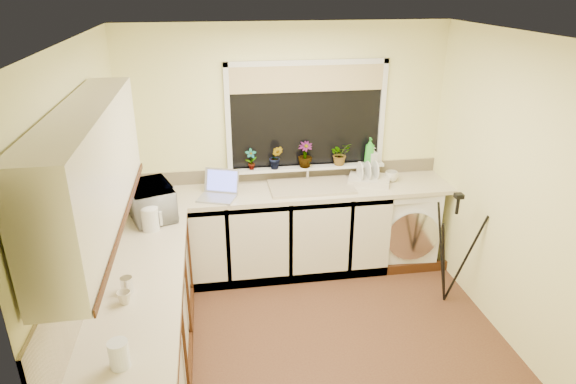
{
  "coord_description": "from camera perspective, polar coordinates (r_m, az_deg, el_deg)",
  "views": [
    {
      "loc": [
        -0.75,
        -3.28,
        2.79
      ],
      "look_at": [
        -0.14,
        0.55,
        1.15
      ],
      "focal_mm": 31.26,
      "sensor_mm": 36.0,
      "label": 1
    }
  ],
  "objects": [
    {
      "name": "faucet",
      "position": [
        5.08,
        2.25,
        2.49
      ],
      "size": [
        0.03,
        0.03,
        0.24
      ],
      "primitive_type": "cylinder",
      "color": "silver",
      "rests_on": "worktop_back"
    },
    {
      "name": "upper_cabinet",
      "position": [
        3.08,
        -21.56,
        2.48
      ],
      "size": [
        0.28,
        1.9,
        0.7
      ],
      "primitive_type": "cube",
      "color": "silver",
      "rests_on": "wall_left"
    },
    {
      "name": "worktop_back",
      "position": [
        4.93,
        0.35,
        0.11
      ],
      "size": [
        3.2,
        0.6,
        0.04
      ],
      "primitive_type": "cube",
      "color": "beige",
      "rests_on": "base_cabinet_back"
    },
    {
      "name": "cup_back",
      "position": [
        5.21,
        11.67,
        1.75
      ],
      "size": [
        0.16,
        0.16,
        0.1
      ],
      "primitive_type": "imported",
      "rotation": [
        0.0,
        0.0,
        0.24
      ],
      "color": "silver",
      "rests_on": "worktop_back"
    },
    {
      "name": "splashback_back",
      "position": [
        5.16,
        -0.17,
        2.26
      ],
      "size": [
        3.2,
        0.02,
        0.14
      ],
      "primitive_type": "cube",
      "color": "beige",
      "rests_on": "wall_back"
    },
    {
      "name": "dish_rack",
      "position": [
        5.13,
        9.21,
        1.37
      ],
      "size": [
        0.49,
        0.43,
        0.06
      ],
      "primitive_type": "cube",
      "rotation": [
        0.0,
        0.0,
        -0.38
      ],
      "color": "beige",
      "rests_on": "worktop_back"
    },
    {
      "name": "microwave",
      "position": [
        4.46,
        -15.32,
        -1.0
      ],
      "size": [
        0.5,
        0.6,
        0.28
      ],
      "primitive_type": "imported",
      "rotation": [
        0.0,
        0.0,
        1.91
      ],
      "color": "silver",
      "rests_on": "worktop_left"
    },
    {
      "name": "ceiling",
      "position": [
        3.38,
        3.92,
        17.09
      ],
      "size": [
        3.2,
        3.2,
        0.0
      ],
      "primitive_type": "plane",
      "rotation": [
        3.14,
        0.0,
        0.0
      ],
      "color": "white",
      "rests_on": "ground"
    },
    {
      "name": "steel_jar",
      "position": [
        3.49,
        -17.86,
        -10.03
      ],
      "size": [
        0.08,
        0.08,
        0.11
      ],
      "primitive_type": "cylinder",
      "color": "silver",
      "rests_on": "worktop_left"
    },
    {
      "name": "plant_d",
      "position": [
        5.13,
        5.93,
        4.33
      ],
      "size": [
        0.25,
        0.23,
        0.23
      ],
      "primitive_type": "imported",
      "rotation": [
        0.0,
        0.0,
        0.32
      ],
      "color": "#999999",
      "rests_on": "windowsill"
    },
    {
      "name": "wall_left",
      "position": [
        3.73,
        -21.39,
        -3.58
      ],
      "size": [
        0.0,
        3.0,
        3.0
      ],
      "primitive_type": "plane",
      "rotation": [
        1.57,
        0.0,
        1.57
      ],
      "color": "#FFFBAA",
      "rests_on": "ground"
    },
    {
      "name": "window_blind",
      "position": [
        4.91,
        2.23,
        12.76
      ],
      "size": [
        1.5,
        0.02,
        0.25
      ],
      "primitive_type": "cube",
      "color": "tan",
      "rests_on": "wall_back"
    },
    {
      "name": "floor",
      "position": [
        4.37,
        3.02,
        -16.78
      ],
      "size": [
        3.2,
        3.2,
        0.0
      ],
      "primitive_type": "plane",
      "color": "brown",
      "rests_on": "ground"
    },
    {
      "name": "kettle",
      "position": [
        4.25,
        -15.41,
        -2.98
      ],
      "size": [
        0.14,
        0.14,
        0.19
      ],
      "primitive_type": "cylinder",
      "color": "white",
      "rests_on": "worktop_left"
    },
    {
      "name": "soap_bottle_clear",
      "position": [
        5.22,
        9.64,
        4.14
      ],
      "size": [
        0.09,
        0.09,
        0.18
      ],
      "primitive_type": "imported",
      "rotation": [
        0.0,
        0.0,
        0.16
      ],
      "color": "#999999",
      "rests_on": "windowsill"
    },
    {
      "name": "plant_a",
      "position": [
        4.98,
        -4.22,
        3.72
      ],
      "size": [
        0.12,
        0.09,
        0.22
      ],
      "primitive_type": "imported",
      "rotation": [
        0.0,
        0.0,
        0.11
      ],
      "color": "#999999",
      "rests_on": "windowsill"
    },
    {
      "name": "plant_c",
      "position": [
        5.04,
        1.96,
        4.27
      ],
      "size": [
        0.17,
        0.17,
        0.26
      ],
      "primitive_type": "imported",
      "rotation": [
        0.0,
        0.0,
        -0.21
      ],
      "color": "#999999",
      "rests_on": "windowsill"
    },
    {
      "name": "wall_back",
      "position": [
        5.09,
        -0.19,
        5.0
      ],
      "size": [
        3.2,
        0.0,
        3.2
      ],
      "primitive_type": "plane",
      "rotation": [
        1.57,
        0.0,
        0.0
      ],
      "color": "#FFFBAA",
      "rests_on": "ground"
    },
    {
      "name": "tripod",
      "position": [
        4.8,
        18.08,
        -6.2
      ],
      "size": [
        0.68,
        0.68,
        1.09
      ],
      "primitive_type": null,
      "rotation": [
        0.0,
        0.0,
        -0.34
      ],
      "color": "black",
      "rests_on": "floor"
    },
    {
      "name": "wall_right",
      "position": [
        4.33,
        24.58,
        -0.47
      ],
      "size": [
        0.0,
        3.0,
        3.0
      ],
      "primitive_type": "plane",
      "rotation": [
        1.57,
        0.0,
        -1.57
      ],
      "color": "#FFFBAA",
      "rests_on": "ground"
    },
    {
      "name": "sink",
      "position": [
        4.95,
        2.64,
        0.61
      ],
      "size": [
        0.82,
        0.46,
        0.03
      ],
      "primitive_type": "cube",
      "color": "tan",
      "rests_on": "worktop_back"
    },
    {
      "name": "windowsill",
      "position": [
        5.12,
        2.15,
        2.84
      ],
      "size": [
        1.6,
        0.14,
        0.03
      ],
      "primitive_type": "cube",
      "color": "white",
      "rests_on": "wall_back"
    },
    {
      "name": "splashback_left",
      "position": [
        3.52,
        -21.87,
        -7.19
      ],
      "size": [
        0.02,
        2.4,
        0.45
      ],
      "primitive_type": "cube",
      "color": "beige",
      "rests_on": "wall_left"
    },
    {
      "name": "worktop_left",
      "position": [
        3.58,
        -16.74,
        -10.41
      ],
      "size": [
        0.6,
        2.4,
        0.04
      ],
      "primitive_type": "cube",
      "color": "beige",
      "rests_on": "base_cabinet_left"
    },
    {
      "name": "cup_left",
      "position": [
        3.4,
        -18.13,
        -11.33
      ],
      "size": [
        0.1,
        0.1,
        0.08
      ],
      "primitive_type": "imported",
      "rotation": [
        0.0,
        0.0,
        -0.15
      ],
      "color": "beige",
      "rests_on": "worktop_left"
    },
    {
      "name": "plant_b",
      "position": [
        4.99,
        -1.37,
        3.96
      ],
      "size": [
        0.16,
        0.14,
        0.24
      ],
      "primitive_type": "imported",
      "rotation": [
        0.0,
        0.0,
        -0.28
      ],
      "color": "#999999",
      "rests_on": "windowsill"
    },
    {
      "name": "base_cabinet_left",
      "position": [
        3.84,
        -15.96,
        -16.05
      ],
      "size": [
        0.54,
        2.4,
        0.86
      ],
      "primitive_type": "cube",
      "color": "silver",
      "rests_on": "floor"
    },
    {
      "name": "window_glass",
      "position": [
        5.02,
        2.11,
        8.59
      ],
      "size": [
        1.5,
        0.02,
        1.0
      ],
      "primitive_type": "cube",
      "color": "black",
      "rests_on": "wall_back"
    },
    {
      "name": "glass_jug",
      "position": [
        2.91,
        -18.67,
        -17.09
      ],
      "size": [
        0.11,
        0.11,
        0.16
      ],
      "primitive_type": "cylinder",
      "color": "white",
      "rests_on": "worktop_left"
    },
    {
      "name": "laptop",
      "position": [
        4.78,
        -7.84,
        0.23
      ],
      "size": [
        0.42,
        0.42,
        0.24
      ],
      "rotation": [
        0.0,
        0.0,
        -0.36
      ],
      "color": "#A09FA7",
      "rests_on": "worktop_back"
    },
    {
      "name": "base_cabinet_back",
      "position": [
        5.08,
        -3.29,
        -4.79
      ],
      "size": [
        2.55,
        0.6,
        0.86
      ],
      "primitive_type": "cube",
      "color": "silver",
      "rests_on": "floor"
    },
    {
      "name": "washing_machine",
      "position": [
        5.45,
        12.72,
        -3.16
      ],
      "size": [
        0.68,
        0.66,
        0.9
      ],
      "primitive_type": "cube",
      "rotation": [
        0.0,
        0.0,
        -0.07
      ],
      "color": "white",
      "rests_on": "floor"
    },
    {
      "name": "wall_front",
      "position": [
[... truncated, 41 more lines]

